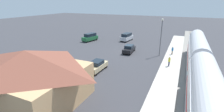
% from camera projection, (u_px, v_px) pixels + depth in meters
% --- Properties ---
extents(ground_plane, '(200.00, 200.00, 0.00)m').
position_uv_depth(ground_plane, '(126.00, 52.00, 36.87)').
color(ground_plane, '#38383D').
extents(railway_track, '(4.80, 70.00, 0.30)m').
position_uv_depth(railway_track, '(195.00, 61.00, 31.40)').
color(railway_track, gray).
rests_on(railway_track, ground).
extents(platform, '(3.20, 46.00, 0.30)m').
position_uv_depth(platform, '(173.00, 58.00, 32.94)').
color(platform, '#B7B2A8').
rests_on(platform, ground).
extents(station_building, '(12.57, 9.80, 5.96)m').
position_uv_depth(station_building, '(29.00, 75.00, 18.43)').
color(station_building, tan).
rests_on(station_building, ground).
extents(pedestrian_on_platform, '(0.36, 0.36, 1.71)m').
position_uv_depth(pedestrian_on_platform, '(169.00, 61.00, 27.86)').
color(pedestrian_on_platform, '#23284C').
rests_on(pedestrian_on_platform, platform).
extents(pedestrian_waiting_far, '(0.36, 0.36, 1.71)m').
position_uv_depth(pedestrian_waiting_far, '(172.00, 50.00, 34.09)').
color(pedestrian_waiting_far, brown).
rests_on(pedestrian_waiting_far, platform).
extents(suv_silver, '(2.52, 5.09, 2.22)m').
position_uv_depth(suv_silver, '(127.00, 37.00, 47.26)').
color(suv_silver, silver).
rests_on(suv_silver, ground).
extents(sedan_black, '(2.00, 4.56, 1.74)m').
position_uv_depth(sedan_black, '(129.00, 49.00, 36.42)').
color(sedan_black, black).
rests_on(sedan_black, ground).
extents(suv_green, '(2.98, 5.21, 2.22)m').
position_uv_depth(suv_green, '(90.00, 37.00, 47.05)').
color(suv_green, '#236638').
rests_on(suv_green, ground).
extents(sedan_tan, '(1.94, 4.54, 1.74)m').
position_uv_depth(sedan_tan, '(97.00, 66.00, 26.90)').
color(sedan_tan, '#C6B284').
rests_on(sedan_tan, ground).
extents(light_pole_near_platform, '(0.44, 0.44, 7.74)m').
position_uv_depth(light_pole_near_platform, '(161.00, 33.00, 33.01)').
color(light_pole_near_platform, '#515156').
rests_on(light_pole_near_platform, ground).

